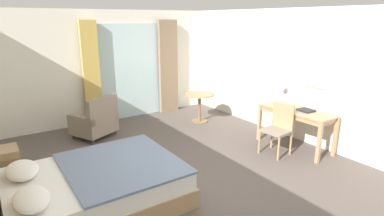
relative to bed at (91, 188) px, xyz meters
The scene contains 15 objects.
ground 1.59m from the bed, ahead, with size 6.02×7.98×0.10m, color #564C47.
wall_back 3.95m from the bed, 66.26° to the left, with size 5.62×0.12×2.59m, color white.
wall_right 4.41m from the bed, ahead, with size 0.12×7.58×2.59m, color white.
balcony_glass_door 4.09m from the bed, 58.58° to the left, with size 1.54×0.02×2.28m, color silver.
curtain_panel_left 3.60m from the bed, 71.76° to the left, with size 0.37×0.10×2.36m, color tan.
curtain_panel_right 4.61m from the bed, 47.11° to the left, with size 0.51×0.10×2.36m, color #897056.
bed is the anchor object (origin of this frame).
nightstand 1.60m from the bed, 124.37° to the left, with size 0.47×0.43×0.55m.
writing_desk 3.84m from the bed, ahead, with size 0.59×1.41×0.76m.
desk_chair 3.37m from the bed, ahead, with size 0.45×0.49×0.92m.
desk_lamp 4.01m from the bed, ahead, with size 0.25×0.23×0.52m.
closed_book 3.91m from the bed, ahead, with size 0.24×0.27×0.03m, color #232328.
armchair_by_window 2.61m from the bed, 70.97° to the left, with size 0.98×0.95×0.89m.
round_cafe_table 3.85m from the bed, 33.16° to the left, with size 0.71×0.71×0.69m.
wall_mirror 4.37m from the bed, ahead, with size 0.02×0.57×0.65m.
Camera 1 is at (-2.46, -3.48, 2.38)m, focal length 29.25 mm.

